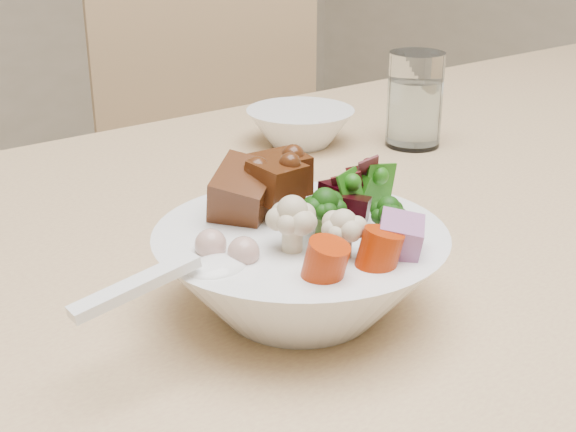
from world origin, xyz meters
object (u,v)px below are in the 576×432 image
at_px(dining_table, 535,247).
at_px(food_bowl, 301,264).
at_px(side_bowl, 300,127).
at_px(chair_far, 230,213).
at_px(water_glass, 415,104).

bearing_deg(dining_table, food_bowl, -170.69).
bearing_deg(dining_table, side_bowl, 115.83).
height_order(dining_table, chair_far, chair_far).
height_order(food_bowl, side_bowl, food_bowl).
distance_m(dining_table, food_bowl, 0.41).
relative_size(chair_far, side_bowl, 6.97).
bearing_deg(side_bowl, dining_table, -66.73).
relative_size(chair_far, food_bowl, 4.27).
distance_m(chair_far, side_bowl, 0.51).
bearing_deg(food_bowl, dining_table, 6.75).
distance_m(dining_table, chair_far, 0.69).
relative_size(dining_table, chair_far, 1.84).
distance_m(dining_table, water_glass, 0.22).
relative_size(food_bowl, water_glass, 1.89).
relative_size(dining_table, food_bowl, 7.84).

